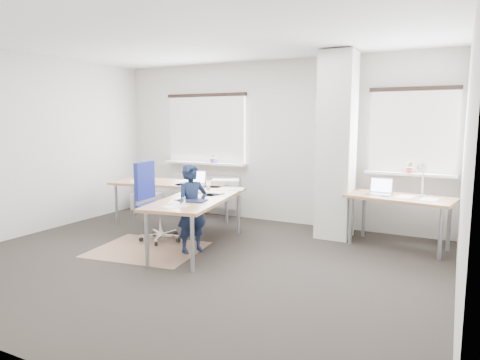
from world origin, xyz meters
The scene contains 8 objects.
ground centered at (0.00, 0.00, 0.00)m, with size 6.00×6.00×0.00m, color black.
room_shell centered at (0.18, 0.45, 1.75)m, with size 6.04×5.04×2.82m.
floor_mat centered at (-0.81, 0.09, 0.00)m, with size 1.43×1.21×0.01m, color #866249.
white_crate centered at (-2.58, 2.25, 0.16)m, with size 0.54×0.38×0.33m, color white.
desk_main centered at (-0.77, 1.00, 0.69)m, with size 2.82×2.63×0.96m.
desk_side centered at (2.25, 1.80, 0.69)m, with size 1.50×0.93×1.22m.
task_chair centered at (-0.97, 0.54, 0.33)m, with size 0.64×0.63×1.17m.
person centered at (-0.20, 0.30, 0.60)m, with size 0.44×0.29×1.20m, color black.
Camera 1 is at (2.94, -4.42, 1.78)m, focal length 32.00 mm.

